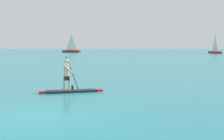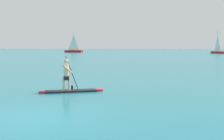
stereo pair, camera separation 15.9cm
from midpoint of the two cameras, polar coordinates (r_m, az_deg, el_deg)
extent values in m
plane|color=#1E727F|center=(10.70, -13.81, -8.43)|extent=(440.00, 440.00, 0.00)
cube|color=black|center=(16.12, -7.70, -3.84)|extent=(2.64, 1.68, 0.09)
cube|color=red|center=(16.41, -2.66, -3.66)|extent=(0.49, 0.56, 0.09)
cube|color=red|center=(15.97, -12.88, -3.99)|extent=(0.46, 0.50, 0.09)
cylinder|color=beige|center=(16.06, -8.05, -2.41)|extent=(0.11, 0.11, 0.72)
cylinder|color=beige|center=(16.02, -9.05, -2.44)|extent=(0.11, 0.11, 0.72)
cube|color=black|center=(16.01, -8.56, -1.46)|extent=(0.33, 0.31, 0.22)
cylinder|color=beige|center=(15.97, -8.58, -0.01)|extent=(0.26, 0.26, 0.63)
sphere|color=beige|center=(15.94, -8.60, 1.61)|extent=(0.21, 0.21, 0.21)
cylinder|color=beige|center=(16.12, -8.48, 0.24)|extent=(0.46, 0.28, 0.49)
cylinder|color=beige|center=(15.82, -8.32, 0.17)|extent=(0.46, 0.28, 0.49)
cylinder|color=black|center=(16.47, -7.57, -0.51)|extent=(0.62, 0.31, 1.80)
cube|color=black|center=(16.56, -7.54, -3.39)|extent=(0.16, 0.22, 0.32)
cube|color=#A51E1E|center=(107.94, -7.46, 3.40)|extent=(6.64, 3.20, 0.79)
cylinder|color=#B2B2B7|center=(107.93, -7.48, 5.20)|extent=(0.12, 0.12, 5.98)
pyramid|color=white|center=(107.93, -7.47, 5.06)|extent=(2.85, 0.70, 5.26)
cube|color=silver|center=(107.93, -7.46, 3.74)|extent=(2.53, 1.68, 0.48)
cube|color=#A51E1E|center=(99.36, 18.24, 3.08)|extent=(2.94, 6.53, 0.65)
cylinder|color=#B2B2B7|center=(99.36, 18.29, 5.15)|extent=(0.12, 0.12, 6.52)
pyramid|color=white|center=(99.35, 18.28, 4.76)|extent=(0.82, 2.76, 4.96)
camera|label=1|loc=(0.08, -90.25, -0.02)|focal=50.02mm
camera|label=2|loc=(0.08, 89.75, 0.02)|focal=50.02mm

